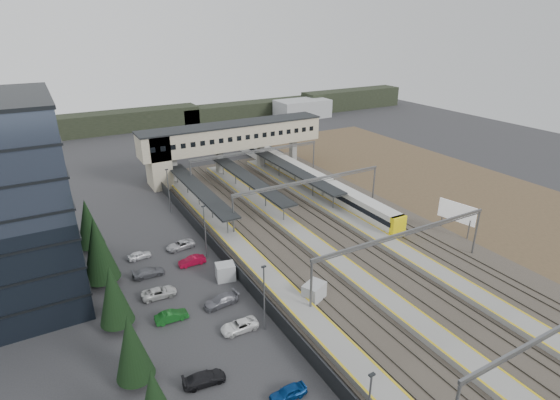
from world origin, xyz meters
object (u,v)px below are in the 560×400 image
relay_cabin_near (314,292)px  footbridge (221,140)px  relay_cabin_far (225,272)px  billboard (457,213)px  train (303,175)px

relay_cabin_near → footbridge: 49.20m
relay_cabin_far → billboard: billboard is taller
footbridge → billboard: size_ratio=6.68×
relay_cabin_near → train: (20.26, 34.82, 0.80)m
train → billboard: (9.08, -30.82, 1.62)m
relay_cabin_near → billboard: bearing=7.8°
billboard → relay_cabin_far: bearing=171.5°
relay_cabin_near → train: size_ratio=0.06×
relay_cabin_near → footbridge: (7.96, 48.08, 6.80)m
relay_cabin_far → train: size_ratio=0.05×
relay_cabin_near → relay_cabin_far: (-7.58, 9.53, -0.03)m
relay_cabin_far → footbridge: size_ratio=0.07×
footbridge → train: bearing=-47.1°
relay_cabin_near → train: bearing=59.8°
footbridge → billboard: 49.18m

